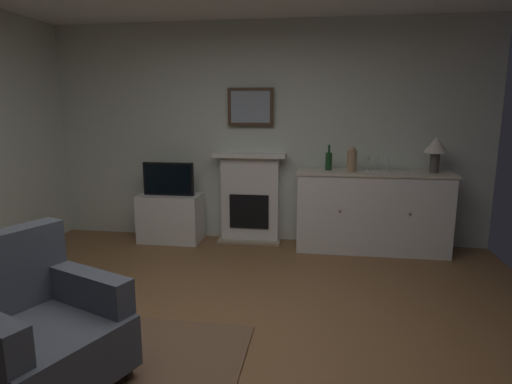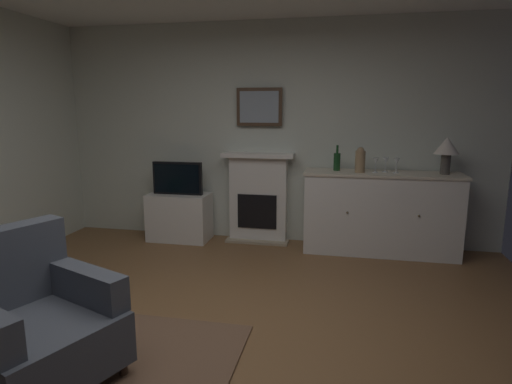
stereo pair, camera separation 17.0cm
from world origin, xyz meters
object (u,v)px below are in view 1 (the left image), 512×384
object	(u,v)px
wine_glass_right	(387,161)
vase_decorative	(352,159)
tv_cabinet	(171,218)
framed_picture	(251,107)
table_lamp	(436,147)
sideboard_cabinet	(372,212)
wine_bottle	(329,161)
fireplace_unit	(250,197)
wine_glass_left	(367,161)
armchair	(33,329)
wine_glass_center	(377,160)
tv_set	(168,179)

from	to	relation	value
wine_glass_right	vase_decorative	size ratio (longest dim) A/B	0.59
wine_glass_right	tv_cabinet	xyz separation A→B (m)	(-2.55, 0.03, -0.76)
framed_picture	wine_glass_right	world-z (taller)	framed_picture
table_lamp	sideboard_cabinet	bearing A→B (deg)	-180.00
sideboard_cabinet	tv_cabinet	xyz separation A→B (m)	(-2.42, 0.02, -0.17)
wine_bottle	tv_cabinet	bearing A→B (deg)	-179.20
wine_bottle	tv_cabinet	xyz separation A→B (m)	(-1.91, -0.03, -0.75)
fireplace_unit	table_lamp	xyz separation A→B (m)	(2.09, -0.18, 0.66)
wine_glass_left	armchair	xyz separation A→B (m)	(-2.13, -2.84, -0.67)
framed_picture	sideboard_cabinet	bearing A→B (deg)	-8.76
sideboard_cabinet	vase_decorative	size ratio (longest dim) A/B	6.11
fireplace_unit	wine_glass_right	world-z (taller)	fireplace_unit
wine_bottle	vase_decorative	xyz separation A→B (m)	(0.25, -0.09, 0.03)
table_lamp	armchair	world-z (taller)	table_lamp
table_lamp	vase_decorative	size ratio (longest dim) A/B	1.42
tv_cabinet	sideboard_cabinet	bearing A→B (deg)	-0.36
armchair	vase_decorative	bearing A→B (deg)	55.01
fireplace_unit	wine_glass_center	bearing A→B (deg)	-5.49
framed_picture	table_lamp	xyz separation A→B (m)	(2.09, -0.22, -0.43)
framed_picture	vase_decorative	xyz separation A→B (m)	(1.19, -0.27, -0.57)
vase_decorative	fireplace_unit	bearing A→B (deg)	169.20
sideboard_cabinet	armchair	xyz separation A→B (m)	(-2.22, -2.85, -0.08)
wine_glass_left	wine_glass_right	world-z (taller)	same
framed_picture	wine_glass_right	bearing A→B (deg)	-8.59
framed_picture	armchair	size ratio (longest dim) A/B	0.53
sideboard_cabinet	tv_set	bearing A→B (deg)	-179.81
framed_picture	table_lamp	size ratio (longest dim) A/B	1.37
sideboard_cabinet	wine_glass_right	xyz separation A→B (m)	(0.14, -0.02, 0.59)
sideboard_cabinet	wine_glass_right	size ratio (longest dim) A/B	10.41
wine_glass_left	sideboard_cabinet	bearing A→B (deg)	11.26
sideboard_cabinet	wine_glass_center	size ratio (longest dim) A/B	10.41
framed_picture	wine_glass_center	world-z (taller)	framed_picture
wine_glass_center	tv_set	bearing A→B (deg)	-178.96
table_lamp	tv_cabinet	xyz separation A→B (m)	(-3.06, 0.02, -0.92)
fireplace_unit	wine_glass_right	size ratio (longest dim) A/B	6.67
table_lamp	tv_set	distance (m)	3.09
table_lamp	vase_decorative	xyz separation A→B (m)	(-0.89, -0.05, -0.14)
table_lamp	wine_glass_center	size ratio (longest dim) A/B	2.42
sideboard_cabinet	table_lamp	xyz separation A→B (m)	(0.64, 0.00, 0.74)
table_lamp	armchair	xyz separation A→B (m)	(-2.86, -2.85, -0.83)
wine_glass_right	tv_set	world-z (taller)	wine_glass_right
framed_picture	sideboard_cabinet	xyz separation A→B (m)	(1.44, -0.22, -1.18)
wine_glass_center	fireplace_unit	bearing A→B (deg)	174.51
sideboard_cabinet	wine_glass_right	world-z (taller)	wine_glass_right
wine_glass_center	wine_glass_right	size ratio (longest dim) A/B	1.00
vase_decorative	tv_set	xyz separation A→B (m)	(-2.17, 0.04, -0.28)
wine_glass_right	armchair	bearing A→B (deg)	-129.64
vase_decorative	wine_bottle	bearing A→B (deg)	160.07
wine_glass_left	tv_cabinet	size ratio (longest dim) A/B	0.22
wine_glass_right	table_lamp	bearing A→B (deg)	1.84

